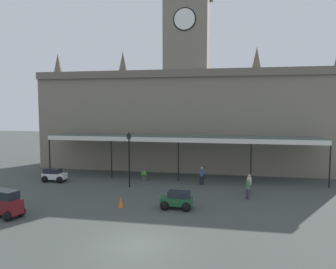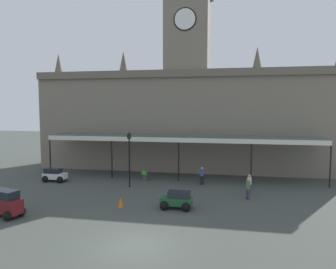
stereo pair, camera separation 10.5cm
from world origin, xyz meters
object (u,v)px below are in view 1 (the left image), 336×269
at_px(victorian_lamppost, 129,153).
at_px(traffic_cone, 121,202).
at_px(pedestrian_crossing_forecourt, 249,183).
at_px(car_maroon_van, 5,205).
at_px(pedestrian_near_entrance, 202,175).
at_px(planter_by_canopy, 144,175).
at_px(car_green_estate, 177,201).
at_px(car_white_estate, 54,176).
at_px(pedestrian_beside_cars, 248,188).

height_order(victorian_lamppost, traffic_cone, victorian_lamppost).
relative_size(pedestrian_crossing_forecourt, victorian_lamppost, 0.34).
relative_size(car_maroon_van, pedestrian_near_entrance, 1.53).
xyz_separation_m(victorian_lamppost, planter_by_canopy, (0.62, 2.86, -2.59)).
distance_m(pedestrian_crossing_forecourt, victorian_lamppost, 10.70).
bearing_deg(car_green_estate, planter_by_canopy, 119.34).
distance_m(car_green_estate, car_maroon_van, 11.48).
relative_size(car_maroon_van, car_white_estate, 1.14).
xyz_separation_m(car_maroon_van, car_white_estate, (-2.09, 9.57, -0.24)).
relative_size(pedestrian_near_entrance, planter_by_canopy, 1.74).
distance_m(car_green_estate, traffic_cone, 4.08).
xyz_separation_m(car_white_estate, pedestrian_crossing_forecourt, (18.28, -1.09, 0.34)).
bearing_deg(pedestrian_near_entrance, car_maroon_van, -137.83).
height_order(car_green_estate, car_white_estate, same).
distance_m(victorian_lamppost, planter_by_canopy, 3.91).
bearing_deg(planter_by_canopy, pedestrian_beside_cars, -26.37).
distance_m(pedestrian_near_entrance, traffic_cone, 9.27).
bearing_deg(pedestrian_near_entrance, pedestrian_crossing_forecourt, -30.62).
distance_m(pedestrian_crossing_forecourt, traffic_cone, 10.72).
height_order(pedestrian_crossing_forecourt, planter_by_canopy, pedestrian_crossing_forecourt).
relative_size(pedestrian_crossing_forecourt, planter_by_canopy, 1.74).
bearing_deg(pedestrian_crossing_forecourt, traffic_cone, -151.02).
xyz_separation_m(car_white_estate, victorian_lamppost, (7.81, -0.69, 2.52)).
bearing_deg(traffic_cone, victorian_lamppost, 101.20).
height_order(car_maroon_van, car_white_estate, car_maroon_van).
bearing_deg(car_white_estate, car_maroon_van, -77.67).
bearing_deg(car_white_estate, pedestrian_near_entrance, 5.46).
distance_m(car_maroon_van, planter_by_canopy, 13.35).
distance_m(car_white_estate, traffic_cone, 10.90).
bearing_deg(planter_by_canopy, car_white_estate, -165.54).
height_order(car_green_estate, car_maroon_van, car_maroon_van).
bearing_deg(planter_by_canopy, victorian_lamppost, -102.23).
height_order(pedestrian_crossing_forecourt, victorian_lamppost, victorian_lamppost).
height_order(victorian_lamppost, planter_by_canopy, victorian_lamppost).
xyz_separation_m(car_maroon_van, pedestrian_beside_cars, (15.97, 6.96, 0.10)).
distance_m(car_white_estate, pedestrian_beside_cars, 18.26).
relative_size(car_maroon_van, pedestrian_beside_cars, 1.53).
bearing_deg(traffic_cone, planter_by_canopy, 93.28).
bearing_deg(pedestrian_beside_cars, traffic_cone, -158.17).
relative_size(pedestrian_beside_cars, pedestrian_near_entrance, 1.00).
height_order(car_maroon_van, pedestrian_crossing_forecourt, car_maroon_van).
bearing_deg(car_maroon_van, planter_by_canopy, 61.66).
relative_size(car_green_estate, traffic_cone, 3.04).
bearing_deg(pedestrian_near_entrance, car_green_estate, -99.25).
xyz_separation_m(pedestrian_beside_cars, pedestrian_near_entrance, (-3.91, 3.96, 0.00)).
height_order(car_maroon_van, victorian_lamppost, victorian_lamppost).
distance_m(car_maroon_van, pedestrian_crossing_forecourt, 18.27).
bearing_deg(car_white_estate, pedestrian_crossing_forecourt, -3.40).
bearing_deg(pedestrian_beside_cars, car_maroon_van, -156.45).
height_order(car_green_estate, traffic_cone, car_green_estate).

